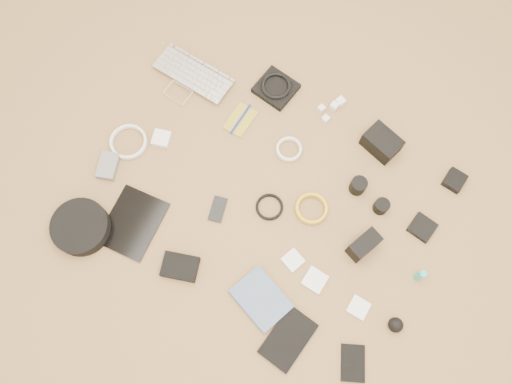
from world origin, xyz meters
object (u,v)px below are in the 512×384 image
at_px(headphone_case, 81,227).
at_px(tablet, 133,223).
at_px(dslr_camera, 382,143).
at_px(paperback, 245,313).
at_px(phone, 218,209).
at_px(laptop, 187,83).

bearing_deg(headphone_case, tablet, 34.25).
distance_m(dslr_camera, headphone_case, 1.23).
xyz_separation_m(headphone_case, paperback, (0.71, 0.01, -0.02)).
bearing_deg(phone, tablet, -155.88).
bearing_deg(phone, headphone_case, -156.81).
xyz_separation_m(dslr_camera, phone, (-0.46, -0.54, -0.04)).
distance_m(phone, headphone_case, 0.53).
height_order(dslr_camera, phone, dslr_camera).
distance_m(phone, paperback, 0.41).
relative_size(dslr_camera, tablet, 0.56).
bearing_deg(dslr_camera, headphone_case, -118.10).
xyz_separation_m(tablet, phone, (0.27, 0.20, -0.00)).
distance_m(dslr_camera, paperback, 0.86).
bearing_deg(dslr_camera, tablet, -116.35).
height_order(headphone_case, paperback, headphone_case).
bearing_deg(dslr_camera, paperback, -83.86).
xyz_separation_m(tablet, headphone_case, (-0.16, -0.11, 0.02)).
bearing_deg(phone, laptop, 119.16).
bearing_deg(paperback, dslr_camera, 9.71).
bearing_deg(dslr_camera, phone, -112.31).
height_order(tablet, phone, tablet).
bearing_deg(tablet, headphone_case, -148.88).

